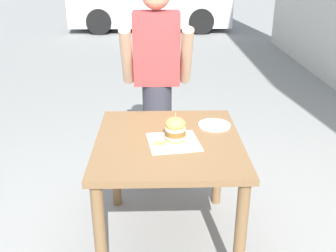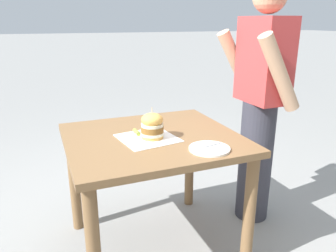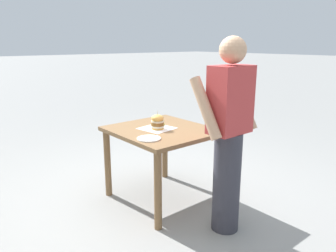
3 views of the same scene
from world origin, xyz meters
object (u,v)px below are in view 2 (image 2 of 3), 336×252
Objects in this scene: side_plate_with_forks at (209,149)px; diner_across_table at (260,103)px; patio_table at (153,156)px; sandwich at (152,126)px; pickle_spear at (137,132)px.

diner_across_table is (-0.39, 0.60, 0.10)m from side_plate_with_forks.
side_plate_with_forks is (0.32, 0.21, 0.14)m from patio_table.
sandwich is 0.11× the size of diner_across_table.
side_plate_with_forks is 0.13× the size of diner_across_table.
patio_table is at bearing -146.69° from side_plate_with_forks.
side_plate_with_forks is at bearing 39.05° from sandwich.
pickle_spear reaches higher than side_plate_with_forks.
sandwich is 2.31× the size of pickle_spear.
patio_table is 0.21m from sandwich.
patio_table is 0.18m from pickle_spear.
patio_table is 0.85m from diner_across_table.
patio_table is at bearing 54.10° from pickle_spear.
patio_table is 4.57× the size of side_plate_with_forks.
diner_across_table is at bearing 122.79° from side_plate_with_forks.
pickle_spear is at bearing -142.44° from side_plate_with_forks.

